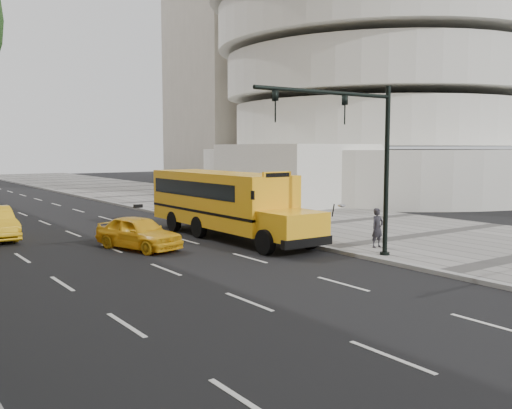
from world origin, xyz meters
TOP-DOWN VIEW (x-y plane):
  - ground at (0.00, 0.00)m, footprint 140.00×140.00m
  - sidewalk_museum at (12.00, 0.00)m, footprint 12.00×140.00m
  - curb_museum at (6.00, 0.00)m, footprint 0.30×140.00m
  - guggenheim at (29.37, 18.51)m, footprint 33.20×42.20m
  - school_bus at (4.50, 0.09)m, footprint 2.96×11.56m
  - taxi_near at (-0.12, -0.77)m, footprint 2.75×4.35m
  - pedestrian at (7.55, -6.73)m, footprint 0.59×0.39m
  - traffic_signal at (5.19, -7.99)m, footprint 6.18×0.36m

SIDE VIEW (x-z plane):
  - ground at x=0.00m, z-range 0.00..0.00m
  - sidewalk_museum at x=12.00m, z-range 0.00..0.15m
  - curb_museum at x=6.00m, z-range 0.00..0.15m
  - taxi_near at x=-0.12m, z-range 0.00..1.38m
  - pedestrian at x=7.55m, z-range 0.15..1.74m
  - school_bus at x=4.50m, z-range 0.17..3.36m
  - traffic_signal at x=5.19m, z-range 0.89..7.29m
  - guggenheim at x=29.37m, z-range -3.92..31.08m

